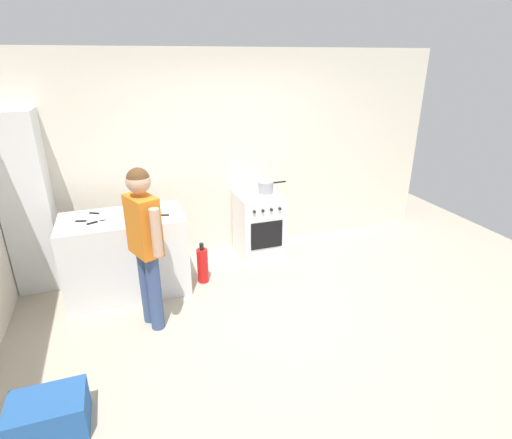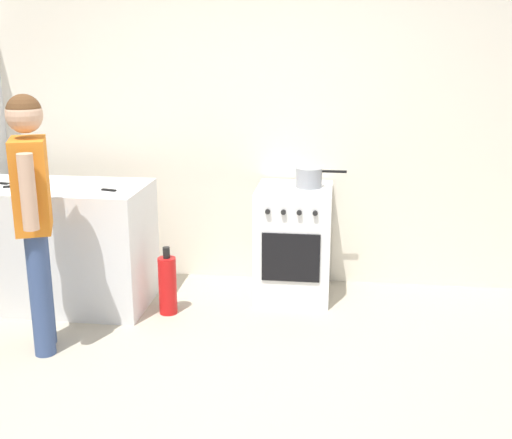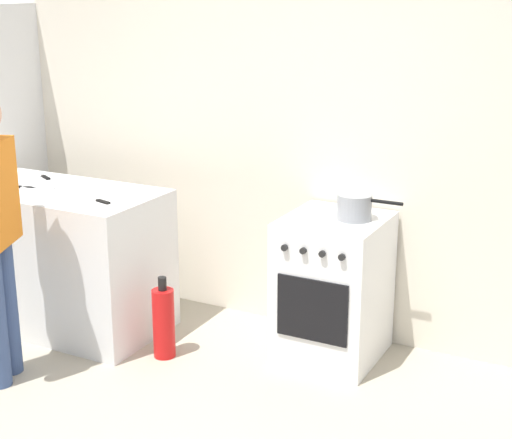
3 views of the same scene
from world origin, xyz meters
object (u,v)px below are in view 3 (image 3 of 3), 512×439
object	(u,v)px
pot	(355,207)
larder_cabinet	(0,147)
fire_extinguisher	(164,322)
knife_bread	(19,184)
knife_chef	(94,199)
knife_carving	(27,187)
knife_utility	(43,176)
oven_left	(333,288)

from	to	relation	value
pot	larder_cabinet	world-z (taller)	larder_cabinet
fire_extinguisher	larder_cabinet	bearing A→B (deg)	161.95
fire_extinguisher	knife_bread	bearing A→B (deg)	176.05
knife_chef	fire_extinguisher	bearing A→B (deg)	-1.50
knife_carving	knife_bread	size ratio (longest dim) A/B	0.91
fire_extinguisher	knife_utility	bearing A→B (deg)	164.22
fire_extinguisher	pot	bearing A→B (deg)	27.33
larder_cabinet	oven_left	bearing A→B (deg)	-2.21
knife_chef	knife_bread	bearing A→B (deg)	174.28
oven_left	pot	distance (m)	0.51
oven_left	fire_extinguisher	xyz separation A→B (m)	(-0.87, -0.48, -0.21)
knife_utility	knife_carving	bearing A→B (deg)	-65.55
knife_utility	larder_cabinet	xyz separation A→B (m)	(-0.63, 0.25, 0.10)
pot	knife_chef	bearing A→B (deg)	-161.24
oven_left	larder_cabinet	xyz separation A→B (m)	(-2.65, 0.10, 0.57)
knife_utility	knife_bread	bearing A→B (deg)	-83.32
oven_left	larder_cabinet	distance (m)	2.71
pot	larder_cabinet	size ratio (longest dim) A/B	0.19
pot	larder_cabinet	distance (m)	2.76
oven_left	knife_bread	size ratio (longest dim) A/B	2.44
oven_left	larder_cabinet	bearing A→B (deg)	177.79
knife_carving	fire_extinguisher	distance (m)	1.24
knife_utility	fire_extinguisher	bearing A→B (deg)	-15.78
larder_cabinet	knife_bread	bearing A→B (deg)	-37.51
knife_carving	knife_bread	bearing A→B (deg)	162.48
knife_utility	fire_extinguisher	size ratio (longest dim) A/B	0.47
knife_utility	larder_cabinet	bearing A→B (deg)	157.92
oven_left	larder_cabinet	size ratio (longest dim) A/B	0.42
knife_carving	knife_utility	bearing A→B (deg)	114.45
pot	fire_extinguisher	size ratio (longest dim) A/B	0.75
knife_carving	larder_cabinet	xyz separation A→B (m)	(-0.75, 0.53, 0.10)
knife_utility	oven_left	bearing A→B (deg)	4.28
oven_left	knife_carving	size ratio (longest dim) A/B	2.68
knife_utility	knife_bread	size ratio (longest dim) A/B	0.67
pot	knife_bread	world-z (taller)	pot
oven_left	knife_utility	distance (m)	2.09
pot	knife_bread	bearing A→B (deg)	-168.52
pot	knife_chef	size ratio (longest dim) A/B	1.23
pot	knife_bread	size ratio (longest dim) A/B	1.08
oven_left	pot	bearing A→B (deg)	13.96
oven_left	larder_cabinet	world-z (taller)	larder_cabinet
oven_left	knife_utility	xyz separation A→B (m)	(-2.02, -0.15, 0.48)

